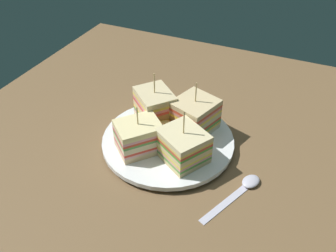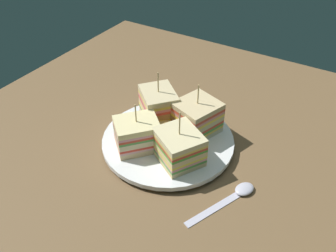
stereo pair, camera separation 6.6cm
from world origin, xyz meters
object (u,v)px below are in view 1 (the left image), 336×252
(sandwich_wedge_1, at_px, (183,146))
(sandwich_wedge_3, at_px, (155,107))
(chip_pile, at_px, (172,132))
(plate, at_px, (168,141))
(sandwich_wedge_0, at_px, (139,137))
(spoon, at_px, (244,187))
(sandwich_wedge_2, at_px, (194,115))

(sandwich_wedge_1, bearing_deg, sandwich_wedge_3, -9.57)
(sandwich_wedge_1, distance_m, chip_pile, 0.07)
(plate, distance_m, sandwich_wedge_3, 0.07)
(plate, distance_m, sandwich_wedge_0, 0.07)
(sandwich_wedge_3, distance_m, chip_pile, 0.06)
(chip_pile, bearing_deg, sandwich_wedge_0, -35.42)
(spoon, bearing_deg, sandwich_wedge_1, 108.29)
(sandwich_wedge_3, bearing_deg, spoon, 17.81)
(sandwich_wedge_0, relative_size, chip_pile, 1.42)
(sandwich_wedge_2, relative_size, chip_pile, 1.50)
(chip_pile, bearing_deg, spoon, 69.88)
(sandwich_wedge_2, height_order, sandwich_wedge_3, sandwich_wedge_3)
(sandwich_wedge_3, xyz_separation_m, spoon, (0.09, 0.21, -0.05))
(sandwich_wedge_1, distance_m, spoon, 0.13)
(sandwich_wedge_3, height_order, chip_pile, sandwich_wedge_3)
(plate, bearing_deg, sandwich_wedge_0, -36.72)
(sandwich_wedge_0, relative_size, spoon, 0.73)
(sandwich_wedge_2, bearing_deg, sandwich_wedge_1, 26.76)
(sandwich_wedge_1, distance_m, sandwich_wedge_3, 0.12)
(sandwich_wedge_2, distance_m, sandwich_wedge_3, 0.08)
(plate, relative_size, sandwich_wedge_2, 2.42)
(spoon, bearing_deg, plate, 96.82)
(sandwich_wedge_0, bearing_deg, sandwich_wedge_2, 6.54)
(sandwich_wedge_2, bearing_deg, chip_pile, -16.60)
(sandwich_wedge_1, bearing_deg, spoon, -154.78)
(plate, relative_size, sandwich_wedge_3, 2.28)
(sandwich_wedge_1, relative_size, spoon, 0.76)
(sandwich_wedge_0, height_order, spoon, sandwich_wedge_0)
(sandwich_wedge_1, bearing_deg, chip_pile, -17.17)
(sandwich_wedge_0, xyz_separation_m, sandwich_wedge_2, (-0.10, 0.07, 0.00))
(plate, distance_m, sandwich_wedge_1, 0.07)
(sandwich_wedge_0, height_order, sandwich_wedge_2, sandwich_wedge_2)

